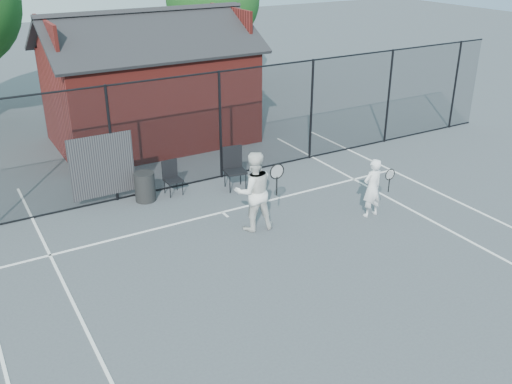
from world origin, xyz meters
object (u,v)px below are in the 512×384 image
player_back (254,191)px  clubhouse (150,92)px  chair_left (173,179)px  chair_right (235,169)px  waste_bin (145,187)px  player_front (372,188)px

player_back → clubhouse: bearing=88.1°
player_back → chair_left: size_ratio=2.12×
chair_left → player_back: bearing=-74.3°
clubhouse → player_back: (-0.24, -7.10, -0.67)m
clubhouse → chair_left: clubhouse is taller
chair_right → waste_bin: 2.39m
player_front → player_back: player_back is taller
player_front → waste_bin: player_front is taller
player_front → chair_right: (-2.08, 3.04, -0.18)m
player_back → waste_bin: 3.21m
clubhouse → player_back: clubhouse is taller
chair_left → clubhouse: bearing=73.5°
chair_left → waste_bin: size_ratio=1.16×
chair_left → waste_bin: bearing=177.7°
player_front → chair_left: (-3.65, 3.54, -0.29)m
chair_left → waste_bin: (-0.77, 0.00, -0.06)m
clubhouse → chair_right: size_ratio=5.86×
player_back → chair_left: player_back is taller
player_front → waste_bin: 5.67m
waste_bin → player_back: bearing=-58.6°
clubhouse → chair_left: (-1.11, -4.40, -1.16)m
player_back → chair_right: player_back is taller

